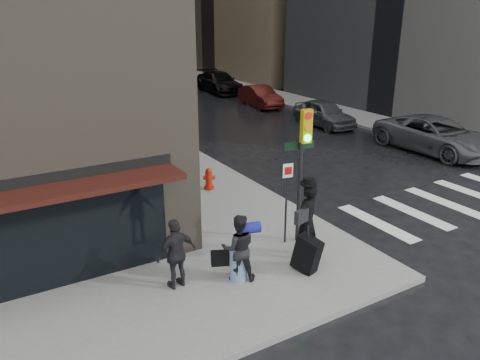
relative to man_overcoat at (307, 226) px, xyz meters
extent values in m
plane|color=black|center=(-0.03, -0.15, -1.07)|extent=(140.00, 140.00, 0.00)
cube|color=slate|center=(-0.03, 26.85, -1.00)|extent=(4.00, 50.00, 0.15)
cube|color=slate|center=(13.47, 26.85, -1.00)|extent=(3.00, 50.00, 0.15)
cube|color=silver|center=(3.47, 0.85, -1.07)|extent=(0.50, 3.00, 0.01)
cube|color=silver|center=(5.07, 0.85, -1.07)|extent=(0.50, 3.00, 0.01)
cube|color=silver|center=(6.67, 0.85, -1.07)|extent=(0.50, 3.00, 0.01)
cube|color=silver|center=(8.27, 0.85, -1.07)|extent=(0.50, 3.00, 0.01)
imported|color=black|center=(0.09, 0.13, 0.08)|extent=(0.83, 0.66, 2.00)
cylinder|color=black|center=(0.09, 0.13, 1.09)|extent=(0.43, 0.43, 0.05)
cylinder|color=black|center=(0.09, 0.13, 1.15)|extent=(0.27, 0.27, 0.16)
cube|color=black|center=(-0.21, -0.03, 0.34)|extent=(0.45, 0.25, 0.35)
cube|color=black|center=(-0.35, -0.49, -0.46)|extent=(0.54, 0.84, 1.01)
cylinder|color=black|center=(-0.35, -0.49, 0.08)|extent=(0.04, 0.04, 0.47)
imported|color=black|center=(-1.95, 0.05, -0.09)|extent=(0.99, 0.90, 1.66)
cube|color=black|center=(-2.24, 0.36, -0.43)|extent=(0.56, 0.44, 0.31)
cylinder|color=navy|center=(-1.66, 0.04, 0.35)|extent=(0.55, 0.37, 0.27)
imported|color=black|center=(-3.31, 0.51, -0.08)|extent=(1.03, 0.54, 1.69)
cylinder|color=black|center=(0.47, 0.96, 0.98)|extent=(0.11, 0.11, 3.81)
cube|color=gold|center=(0.44, 0.75, 2.36)|extent=(0.29, 0.21, 0.86)
cylinder|color=red|center=(0.42, 0.66, 2.65)|extent=(0.20, 0.08, 0.19)
cylinder|color=orange|center=(0.42, 0.66, 2.36)|extent=(0.20, 0.08, 0.19)
cylinder|color=#19E533|center=(0.42, 0.66, 2.07)|extent=(0.20, 0.08, 0.19)
cylinder|color=black|center=(0.10, 1.02, 0.22)|extent=(0.06, 0.06, 2.28)
cube|color=white|center=(0.10, 0.99, 1.17)|extent=(0.28, 0.07, 0.38)
cube|color=black|center=(0.47, 1.04, 1.79)|extent=(0.85, 0.17, 0.21)
cylinder|color=#9A1A09|center=(0.17, 5.74, -0.87)|extent=(0.34, 0.34, 0.11)
cylinder|color=#9A1A09|center=(0.17, 5.74, -0.60)|extent=(0.26, 0.26, 0.64)
sphere|color=#9A1A09|center=(0.17, 5.74, -0.26)|extent=(0.24, 0.24, 0.24)
cylinder|color=#9A1A09|center=(0.17, 5.74, -0.49)|extent=(0.45, 0.31, 0.15)
imported|color=#46464B|center=(11.50, 5.10, -0.28)|extent=(2.72, 5.75, 1.59)
imported|color=#48474C|center=(10.47, 11.69, -0.34)|extent=(1.98, 4.37, 1.46)
imported|color=#44120D|center=(10.46, 18.28, -0.38)|extent=(1.87, 4.34, 1.39)
imported|color=black|center=(10.83, 24.87, -0.27)|extent=(2.65, 5.70, 1.61)
imported|color=black|center=(10.43, 31.46, -0.35)|extent=(1.86, 4.33, 1.46)
camera|label=1|loc=(-6.84, -8.28, 5.09)|focal=35.00mm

